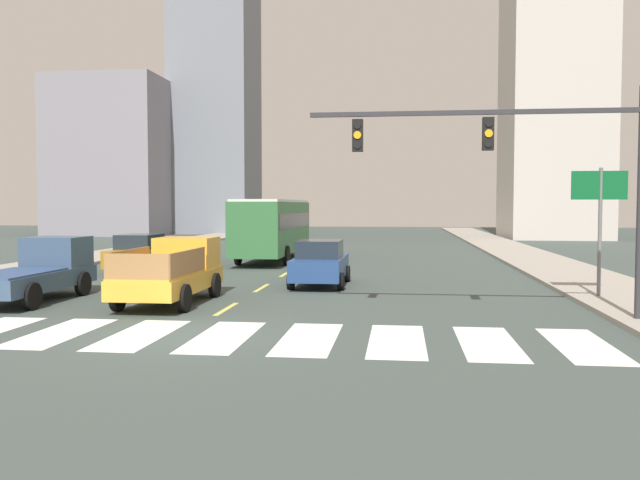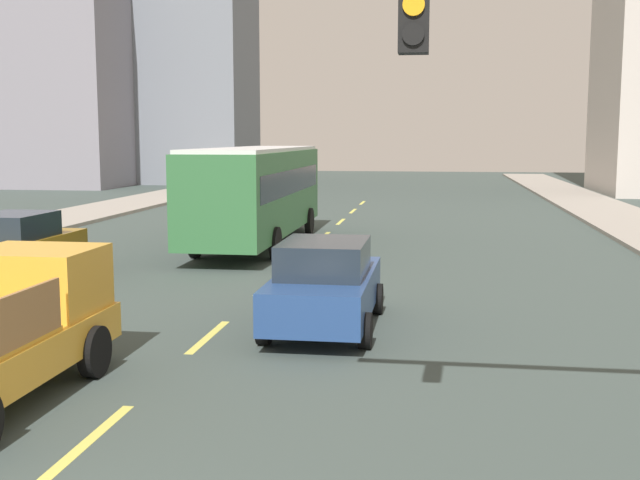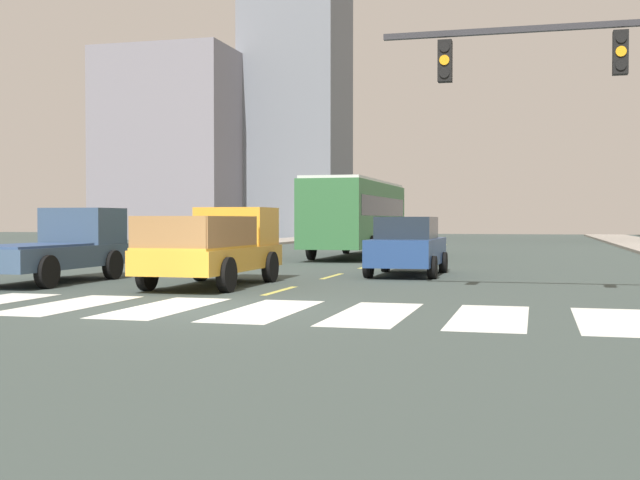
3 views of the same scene
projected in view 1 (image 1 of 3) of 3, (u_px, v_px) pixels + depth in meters
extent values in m
plane|color=#3B4744|center=(182.00, 336.00, 15.36)|extent=(160.00, 160.00, 0.00)
cube|color=gray|center=(553.00, 267.00, 31.74)|extent=(3.82, 110.00, 0.15)
cube|color=gray|center=(66.00, 262.00, 34.67)|extent=(3.82, 110.00, 0.15)
cube|color=white|center=(60.00, 333.00, 15.71)|extent=(1.24, 3.77, 0.01)
cube|color=white|center=(140.00, 334.00, 15.48)|extent=(1.24, 3.77, 0.01)
cube|color=white|center=(223.00, 336.00, 15.24)|extent=(1.24, 3.77, 0.01)
cube|color=white|center=(309.00, 339.00, 15.01)|extent=(1.24, 3.77, 0.01)
cube|color=white|center=(397.00, 341.00, 14.77)|extent=(1.24, 3.77, 0.01)
cube|color=white|center=(488.00, 343.00, 14.53)|extent=(1.24, 3.77, 0.01)
cube|color=white|center=(582.00, 345.00, 14.30)|extent=(1.24, 3.77, 0.01)
cube|color=#D2C956|center=(226.00, 309.00, 19.33)|extent=(0.16, 2.40, 0.01)
cube|color=#D2C956|center=(262.00, 288.00, 24.28)|extent=(0.16, 2.40, 0.01)
cube|color=#D2C956|center=(285.00, 274.00, 29.24)|extent=(0.16, 2.40, 0.01)
cube|color=#D2C956|center=(302.00, 264.00, 34.20)|extent=(0.16, 2.40, 0.01)
cube|color=#D2C956|center=(314.00, 257.00, 39.16)|extent=(0.16, 2.40, 0.01)
cube|color=#D2C956|center=(324.00, 251.00, 44.12)|extent=(0.16, 2.40, 0.01)
cube|color=#D2C956|center=(331.00, 246.00, 49.07)|extent=(0.16, 2.40, 0.01)
cube|color=#D2C956|center=(338.00, 243.00, 54.03)|extent=(0.16, 2.40, 0.01)
cube|color=gold|center=(170.00, 282.00, 20.35)|extent=(1.96, 5.20, 0.56)
cube|color=gold|center=(187.00, 252.00, 22.00)|extent=(1.84, 1.60, 1.00)
cube|color=#19232D|center=(191.00, 246.00, 22.42)|extent=(1.72, 0.08, 0.56)
cube|color=gold|center=(158.00, 275.00, 19.39)|extent=(1.84, 3.30, 0.06)
cylinder|color=black|center=(157.00, 284.00, 22.03)|extent=(0.22, 0.80, 0.80)
cylinder|color=black|center=(215.00, 285.00, 21.80)|extent=(0.22, 0.80, 0.80)
cylinder|color=black|center=(118.00, 297.00, 18.94)|extent=(0.22, 0.80, 0.80)
cylinder|color=black|center=(184.00, 298.00, 18.70)|extent=(0.22, 0.80, 0.80)
cube|color=olive|center=(128.00, 261.00, 19.48)|extent=(0.06, 3.17, 0.70)
cube|color=olive|center=(188.00, 262.00, 19.27)|extent=(0.06, 3.17, 0.70)
cube|color=olive|center=(137.00, 267.00, 17.80)|extent=(1.80, 0.06, 0.70)
cube|color=#364D69|center=(30.00, 280.00, 20.75)|extent=(1.96, 5.20, 0.56)
cube|color=#364D69|center=(57.00, 252.00, 22.40)|extent=(1.84, 1.60, 1.00)
cube|color=#19232D|center=(63.00, 245.00, 22.82)|extent=(1.72, 0.08, 0.56)
cube|color=navy|center=(12.00, 273.00, 19.79)|extent=(1.84, 3.30, 0.06)
cylinder|color=black|center=(28.00, 283.00, 22.43)|extent=(0.22, 0.80, 0.80)
cylinder|color=black|center=(83.00, 284.00, 22.19)|extent=(0.22, 0.80, 0.80)
cylinder|color=black|center=(32.00, 296.00, 19.10)|extent=(0.22, 0.80, 0.80)
cube|color=#326C3C|center=(273.00, 227.00, 36.43)|extent=(2.50, 10.80, 2.70)
cube|color=#19232D|center=(273.00, 220.00, 36.41)|extent=(2.52, 9.94, 0.80)
cube|color=silver|center=(273.00, 201.00, 36.36)|extent=(2.40, 10.37, 0.12)
cylinder|color=black|center=(263.00, 247.00, 39.97)|extent=(0.22, 1.00, 1.00)
cylinder|color=black|center=(304.00, 248.00, 39.67)|extent=(0.22, 1.00, 1.00)
cylinder|color=black|center=(238.00, 255.00, 33.70)|extent=(0.22, 1.00, 1.00)
cylinder|color=black|center=(287.00, 256.00, 33.41)|extent=(0.22, 1.00, 1.00)
cube|color=navy|center=(320.00, 267.00, 24.99)|extent=(1.80, 4.40, 0.76)
cube|color=#1E2833|center=(320.00, 249.00, 24.80)|extent=(1.58, 2.11, 0.64)
cylinder|color=black|center=(302.00, 273.00, 26.47)|extent=(0.22, 0.64, 0.64)
cylinder|color=black|center=(347.00, 274.00, 26.25)|extent=(0.22, 0.64, 0.64)
cylinder|color=black|center=(291.00, 281.00, 23.76)|extent=(0.22, 0.64, 0.64)
cylinder|color=black|center=(341.00, 281.00, 23.55)|extent=(0.22, 0.64, 0.64)
cube|color=#A07119|center=(141.00, 257.00, 30.10)|extent=(1.80, 4.40, 0.76)
cube|color=#1E2833|center=(140.00, 241.00, 29.92)|extent=(1.58, 2.11, 0.64)
cylinder|color=black|center=(134.00, 262.00, 31.58)|extent=(0.22, 0.64, 0.64)
cylinder|color=black|center=(171.00, 263.00, 31.37)|extent=(0.22, 0.64, 0.64)
cylinder|color=black|center=(109.00, 267.00, 28.88)|extent=(0.22, 0.64, 0.64)
cylinder|color=black|center=(149.00, 268.00, 28.66)|extent=(0.22, 0.64, 0.64)
cylinder|color=#2D2D33|center=(640.00, 206.00, 16.68)|extent=(0.18, 0.18, 6.00)
cube|color=#2D2D33|center=(472.00, 113.00, 17.06)|extent=(8.38, 0.12, 0.12)
cube|color=black|center=(488.00, 134.00, 17.04)|extent=(0.28, 0.24, 0.84)
cylinder|color=black|center=(489.00, 123.00, 16.89)|extent=(0.20, 0.04, 0.20)
cylinder|color=orange|center=(489.00, 133.00, 16.91)|extent=(0.20, 0.04, 0.20)
cylinder|color=black|center=(489.00, 144.00, 16.92)|extent=(0.20, 0.04, 0.20)
cube|color=black|center=(358.00, 136.00, 17.43)|extent=(0.28, 0.24, 0.84)
cylinder|color=black|center=(357.00, 125.00, 17.29)|extent=(0.20, 0.04, 0.20)
cylinder|color=orange|center=(357.00, 135.00, 17.31)|extent=(0.20, 0.04, 0.20)
cylinder|color=black|center=(357.00, 145.00, 17.32)|extent=(0.20, 0.04, 0.20)
cylinder|color=slate|center=(600.00, 234.00, 20.94)|extent=(0.12, 0.12, 4.20)
cube|color=#0D5729|center=(599.00, 185.00, 20.85)|extent=(1.70, 0.06, 0.90)
cube|color=beige|center=(555.00, 59.00, 61.10)|extent=(8.67, 10.29, 32.94)
cube|color=gray|center=(116.00, 158.00, 69.19)|extent=(11.28, 11.06, 15.94)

